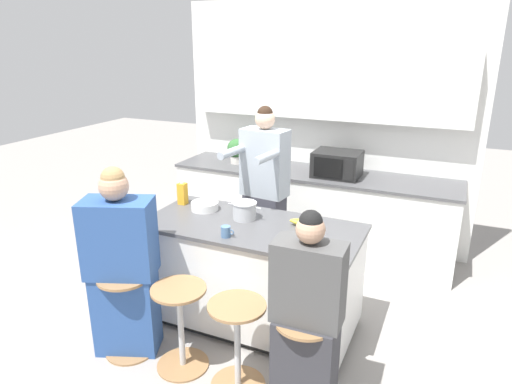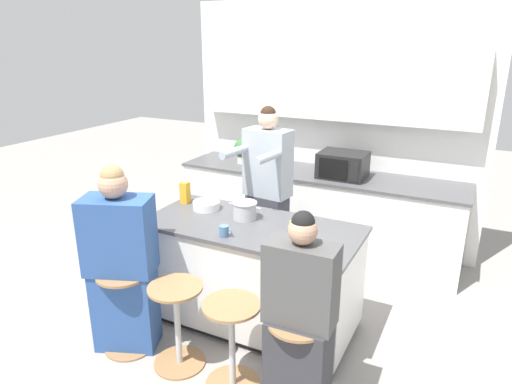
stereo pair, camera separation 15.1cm
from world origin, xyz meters
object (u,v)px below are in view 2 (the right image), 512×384
Objects in this scene: fruit_bowl at (206,205)px; microwave at (343,165)px; bar_stool_rightmost at (297,359)px; potted_plant at (243,150)px; person_cooking at (267,200)px; kitchen_island at (252,274)px; bar_stool_center_right at (232,341)px; bar_stool_leftmost at (126,306)px; cooking_pot at (245,210)px; person_seated_near at (299,325)px; bar_stool_center_left at (177,321)px; banana_bunch at (300,223)px; person_wrapped_blanket at (121,266)px; coffee_cup_near at (224,231)px; juice_carton at (185,192)px.

fruit_bowl is 0.49× the size of microwave.
bar_stool_rightmost is 2.25× the size of potted_plant.
kitchen_island is at bearing -68.30° from person_cooking.
bar_stool_rightmost is at bearing 2.70° from bar_stool_center_right.
bar_stool_leftmost is 1.17m from cooking_pot.
cooking_pot is (-0.81, 0.80, 0.34)m from person_seated_near.
person_seated_near is (0.93, 0.01, 0.25)m from bar_stool_center_left.
person_cooking is 0.57m from cooking_pot.
person_cooking is at bearing -117.97° from microwave.
cooking_pot reaches higher than banana_bunch.
bar_stool_center_right is at bearing -22.91° from person_wrapped_blanket.
bar_stool_center_right is (0.46, -0.02, 0.00)m from bar_stool_center_left.
bar_stool_center_right is 2.66m from potted_plant.
bar_stool_center_right is (0.23, -0.73, -0.08)m from kitchen_island.
person_cooking is 5.92× the size of cooking_pot.
person_seated_near reaches higher than coffee_cup_near.
banana_bunch is (0.35, 0.15, 0.46)m from kitchen_island.
bar_stool_center_left is 0.37× the size of person_cooking.
microwave is at bearing -2.15° from potted_plant.
person_seated_near is at bearing -44.82° from cooking_pot.
person_seated_near is 1.75m from juice_carton.
bar_stool_rightmost is at bearing -68.36° from banana_bunch.
bar_stool_center_right is 0.37× the size of person_cooking.
bar_stool_rightmost is 1.57m from fruit_bowl.
coffee_cup_near reaches higher than bar_stool_rightmost.
fruit_bowl is at bearing 108.11° from bar_stool_center_left.
bar_stool_rightmost is 0.44× the size of person_wrapped_blanket.
person_seated_near reaches higher than potted_plant.
bar_stool_center_right is 1.53m from person_cooking.
person_cooking reaches higher than coffee_cup_near.
banana_bunch is (-0.34, 0.86, 0.55)m from bar_stool_rightmost.
juice_carton reaches higher than bar_stool_rightmost.
person_cooking is (0.51, 1.39, 0.49)m from bar_stool_leftmost.
person_cooking is 1.64m from person_seated_near.
fruit_bowl is 1.59m from microwave.
juice_carton is at bearing 71.29° from person_wrapped_blanket.
coffee_cup_near is (0.43, -0.43, 0.01)m from fruit_bowl.
banana_bunch is (0.43, 0.44, -0.01)m from coffee_cup_near.
bar_stool_rightmost is 2.21× the size of cooking_pot.
person_cooking is at bearing 87.73° from bar_stool_center_left.
bar_stool_center_left is 2.21× the size of cooking_pot.
coffee_cup_near is at bearing -85.37° from cooking_pot.
banana_bunch is at bearing 23.64° from kitchen_island.
cooking_pot reaches higher than bar_stool_leftmost.
banana_bunch is (0.12, 0.88, 0.55)m from bar_stool_center_right.
kitchen_island is at bearing 107.49° from bar_stool_center_right.
bar_stool_rightmost is (0.69, -0.71, -0.08)m from kitchen_island.
coffee_cup_near is at bearing -101.28° from microwave.
banana_bunch is at bearing -87.13° from microwave.
potted_plant is at bearing 135.79° from person_cooking.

